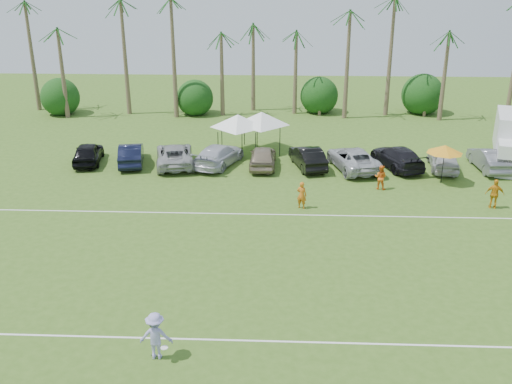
{
  "coord_description": "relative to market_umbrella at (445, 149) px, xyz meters",
  "views": [
    {
      "loc": [
        2.18,
        -16.08,
        13.2
      ],
      "look_at": [
        0.93,
        13.44,
        1.6
      ],
      "focal_mm": 40.0,
      "sensor_mm": 36.0,
      "label": 1
    }
  ],
  "objects": [
    {
      "name": "bush_tree_3",
      "position": [
        3.11,
        19.35,
        -0.54
      ],
      "size": [
        4.0,
        4.0,
        4.0
      ],
      "color": "brown",
      "rests_on": "ground"
    },
    {
      "name": "sideline_player_a",
      "position": [
        -9.35,
        -4.62,
        -1.51
      ],
      "size": [
        0.71,
        0.59,
        1.65
      ],
      "primitive_type": "imported",
      "rotation": [
        0.0,
        0.0,
        2.75
      ],
      "color": "#CA6616",
      "rests_on": "ground"
    },
    {
      "name": "palm_tree_5",
      "position": [
        -12.89,
        18.35,
        6.01
      ],
      "size": [
        2.4,
        2.4,
        9.9
      ],
      "color": "brown",
      "rests_on": "ground"
    },
    {
      "name": "bush_tree_0",
      "position": [
        -31.89,
        19.35,
        -0.54
      ],
      "size": [
        4.0,
        4.0,
        4.0
      ],
      "color": "brown",
      "rests_on": "ground"
    },
    {
      "name": "parked_car_5",
      "position": [
        -8.69,
        2.84,
        -1.57
      ],
      "size": [
        2.71,
        4.89,
        1.53
      ],
      "primitive_type": "imported",
      "rotation": [
        0.0,
        0.0,
        3.39
      ],
      "color": "black",
      "rests_on": "ground"
    },
    {
      "name": "palm_tree_6",
      "position": [
        -8.89,
        18.35,
        6.88
      ],
      "size": [
        2.4,
        2.4,
        10.9
      ],
      "color": "brown",
      "rests_on": "ground"
    },
    {
      "name": "bush_tree_2",
      "position": [
        -6.89,
        19.35,
        -0.54
      ],
      "size": [
        4.0,
        4.0,
        4.0
      ],
      "color": "brown",
      "rests_on": "ground"
    },
    {
      "name": "ground",
      "position": [
        -12.89,
        -19.65,
        -2.34
      ],
      "size": [
        120.0,
        120.0,
        0.0
      ],
      "primitive_type": "plane",
      "color": "#3B5D1B",
      "rests_on": "ground"
    },
    {
      "name": "palm_tree_2",
      "position": [
        -24.89,
        18.35,
        6.88
      ],
      "size": [
        2.4,
        2.4,
        10.9
      ],
      "color": "brown",
      "rests_on": "ground"
    },
    {
      "name": "parked_car_7",
      "position": [
        -2.34,
        3.12,
        -1.57
      ],
      "size": [
        3.61,
        5.66,
        1.53
      ],
      "primitive_type": "imported",
      "rotation": [
        0.0,
        0.0,
        3.44
      ],
      "color": "black",
      "rests_on": "ground"
    },
    {
      "name": "market_umbrella",
      "position": [
        0.0,
        0.0,
        0.0
      ],
      "size": [
        2.34,
        2.34,
        2.61
      ],
      "color": "black",
      "rests_on": "ground"
    },
    {
      "name": "frisbee_player",
      "position": [
        -15.04,
        -18.77,
        -1.42
      ],
      "size": [
        1.2,
        0.73,
        1.84
      ],
      "rotation": [
        0.0,
        0.0,
        3.16
      ],
      "color": "#9B96D5",
      "rests_on": "ground"
    },
    {
      "name": "parked_car_9",
      "position": [
        4.0,
        2.91,
        -1.57
      ],
      "size": [
        1.8,
        4.7,
        1.53
      ],
      "primitive_type": "imported",
      "rotation": [
        0.0,
        0.0,
        3.18
      ],
      "color": "slate",
      "rests_on": "ground"
    },
    {
      "name": "parked_car_1",
      "position": [
        -21.38,
        3.02,
        -1.57
      ],
      "size": [
        2.5,
        4.87,
        1.53
      ],
      "primitive_type": "imported",
      "rotation": [
        0.0,
        0.0,
        3.34
      ],
      "color": "black",
      "rests_on": "ground"
    },
    {
      "name": "sideline_player_c",
      "position": [
        1.97,
        -4.14,
        -1.44
      ],
      "size": [
        1.12,
        0.66,
        1.79
      ],
      "primitive_type": "imported",
      "rotation": [
        0.0,
        0.0,
        2.92
      ],
      "color": "orange",
      "rests_on": "ground"
    },
    {
      "name": "parked_car_3",
      "position": [
        -15.03,
        3.04,
        -1.57
      ],
      "size": [
        3.75,
        5.68,
        1.53
      ],
      "primitive_type": "imported",
      "rotation": [
        0.0,
        0.0,
        2.81
      ],
      "color": "silver",
      "rests_on": "ground"
    },
    {
      "name": "palm_tree_7",
      "position": [
        -4.89,
        18.35,
        7.72
      ],
      "size": [
        2.4,
        2.4,
        11.9
      ],
      "color": "brown",
      "rests_on": "ground"
    },
    {
      "name": "palm_tree_8",
      "position": [
        0.11,
        18.35,
        5.14
      ],
      "size": [
        2.4,
        2.4,
        8.9
      ],
      "color": "brown",
      "rests_on": "ground"
    },
    {
      "name": "parked_car_0",
      "position": [
        -24.55,
        3.13,
        -1.57
      ],
      "size": [
        2.48,
        4.71,
        1.53
      ],
      "primitive_type": "imported",
      "rotation": [
        0.0,
        0.0,
        3.3
      ],
      "color": "black",
      "rests_on": "ground"
    },
    {
      "name": "palm_tree_1",
      "position": [
        -29.89,
        18.35,
        6.01
      ],
      "size": [
        2.4,
        2.4,
        9.9
      ],
      "color": "brown",
      "rests_on": "ground"
    },
    {
      "name": "canopy_tent_right",
      "position": [
        -12.09,
        6.81,
        0.7
      ],
      "size": [
        4.38,
        4.38,
        3.55
      ],
      "color": "black",
      "rests_on": "ground"
    },
    {
      "name": "parked_car_8",
      "position": [
        0.83,
        2.79,
        -1.57
      ],
      "size": [
        2.36,
        4.68,
        1.53
      ],
      "primitive_type": "imported",
      "rotation": [
        0.0,
        0.0,
        3.01
      ],
      "color": "#BBBBBD",
      "rests_on": "ground"
    },
    {
      "name": "palm_tree_0",
      "position": [
        -34.89,
        18.35,
        5.14
      ],
      "size": [
        2.4,
        2.4,
        8.9
      ],
      "color": "brown",
      "rests_on": "ground"
    },
    {
      "name": "palm_tree_9",
      "position": [
        5.11,
        18.35,
        6.01
      ],
      "size": [
        2.4,
        2.4,
        9.9
      ],
      "color": "brown",
      "rests_on": "ground"
    },
    {
      "name": "parked_car_6",
      "position": [
        -5.51,
        2.61,
        -1.57
      ],
      "size": [
        3.79,
        5.95,
        1.53
      ],
      "primitive_type": "imported",
      "rotation": [
        0.0,
        0.0,
        3.39
      ],
      "color": "#B0B1B4",
      "rests_on": "ground"
    },
    {
      "name": "sideline_player_b",
      "position": [
        -4.21,
        -1.25,
        -1.54
      ],
      "size": [
        0.95,
        0.85,
        1.6
      ],
      "primitive_type": "imported",
      "rotation": [
        0.0,
        0.0,
        2.75
      ],
      "color": "orange",
      "rests_on": "ground"
    },
    {
      "name": "parked_car_2",
      "position": [
        -18.2,
        2.96,
        -1.57
      ],
      "size": [
        3.56,
        5.89,
        1.53
      ],
      "primitive_type": "imported",
      "rotation": [
        0.0,
        0.0,
        3.34
      ],
      "color": "#A0A0A0",
      "rests_on": "ground"
    },
    {
      "name": "field_lines",
      "position": [
        -12.89,
        -11.65,
        -2.33
      ],
      "size": [
        80.0,
        12.1,
        0.01
      ],
      "color": "white",
      "rests_on": "ground"
    },
    {
      "name": "canopy_tent_left",
      "position": [
        -13.86,
        6.13,
        0.65
      ],
      "size": [
        4.3,
        4.3,
        3.49
      ],
      "color": "black",
      "rests_on": "ground"
    },
    {
      "name": "palm_tree_4",
      "position": [
        -16.89,
        18.35,
        5.14
      ],
      "size": [
        2.4,
        2.4,
        8.9
      ],
      "color": "brown",
      "rests_on": "ground"
    },
    {
      "name": "bush_tree_1",
      "position": [
        -18.89,
        19.35,
        -0.54
      ],
      "size": [
        4.0,
        4.0,
        4.0
      ],
      "color": "brown",
      "rests_on": "ground"
    },
    {
      "name": "palm_tree_3",
      "position": [
        -20.89,
        18.35,
        7.72
      ],
      "size": [
        2.4,
        2.4,
        11.9
      ],
      "color": "brown",
      "rests_on": "ground"
    },
    {
      "name": "parked_car_4",
      "position": [
        -11.86,
        2.78,
        -1.57
      ],
      "size": [
        1.88,
        4.51,
        1.53
      ],
      "primitive_type": "imported",
      "rotation": [
        0.0,
        0.0,
        3.13
      ],
      "color": "gray",
      "rests_on": "ground"
    }
  ]
}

